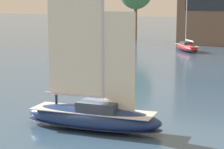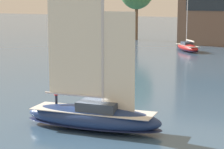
{
  "view_description": "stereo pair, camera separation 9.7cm",
  "coord_description": "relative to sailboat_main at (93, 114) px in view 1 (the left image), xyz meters",
  "views": [
    {
      "loc": [
        17.16,
        -27.22,
        9.82
      ],
      "look_at": [
        0.0,
        3.0,
        3.79
      ],
      "focal_mm": 70.0,
      "sensor_mm": 36.0,
      "label": 1
    },
    {
      "loc": [
        17.24,
        -27.17,
        9.82
      ],
      "look_at": [
        0.0,
        3.0,
        3.79
      ],
      "focal_mm": 70.0,
      "sensor_mm": 36.0,
      "label": 2
    }
  ],
  "objects": [
    {
      "name": "sailboat_main",
      "position": [
        0.0,
        0.0,
        0.0
      ],
      "size": [
        11.3,
        4.79,
        15.04
      ],
      "color": "navy",
      "rests_on": "ground"
    },
    {
      "name": "sailboat_moored_near_marina",
      "position": [
        -11.31,
        51.78,
        -0.37
      ],
      "size": [
        7.51,
        7.95,
        11.75
      ],
      "color": "maroon",
      "rests_on": "ground"
    },
    {
      "name": "ground_plane",
      "position": [
        -0.02,
        -0.0,
        -1.17
      ],
      "size": [
        400.0,
        400.0,
        0.0
      ],
      "primitive_type": "plane",
      "color": "#385675"
    }
  ]
}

